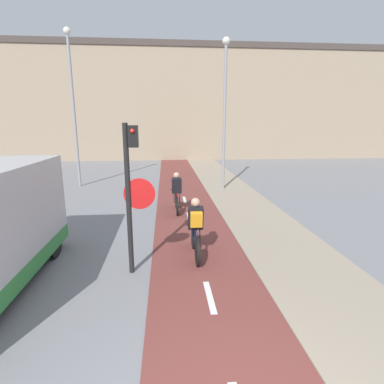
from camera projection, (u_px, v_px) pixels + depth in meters
The scene contains 6 objects.
building_row_background at pixel (173, 104), 28.49m from camera, with size 60.00×5.20×10.09m.
traffic_light_pole at pixel (132, 184), 6.27m from camera, with size 0.67×0.25×3.27m.
street_lamp_far at pixel (72, 95), 14.94m from camera, with size 0.36×0.36×7.76m.
street_lamp_sidewalk at pixel (225, 101), 14.17m from camera, with size 0.36×0.36×7.10m.
cyclist_near at pixel (195, 230), 7.32m from camera, with size 0.46×1.69×1.51m.
cyclist_far at pixel (177, 194), 11.15m from camera, with size 0.46×1.67×1.51m.
Camera 1 is at (-0.79, -2.08, 3.25)m, focal length 28.00 mm.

